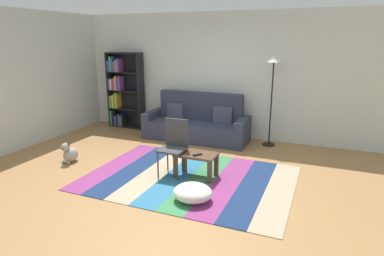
{
  "coord_description": "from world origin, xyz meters",
  "views": [
    {
      "loc": [
        2.18,
        -4.42,
        2.13
      ],
      "look_at": [
        0.09,
        0.61,
        0.65
      ],
      "focal_mm": 30.75,
      "sensor_mm": 36.0,
      "label": 1
    }
  ],
  "objects_px": {
    "pouf": "(193,193)",
    "dog": "(70,153)",
    "couch": "(197,124)",
    "coffee_table": "(196,158)",
    "tv_remote": "(197,155)",
    "standing_lamp": "(273,71)",
    "folding_chair": "(174,142)",
    "bookshelf": "(122,91)"
  },
  "relations": [
    {
      "from": "couch",
      "to": "tv_remote",
      "type": "relative_size",
      "value": 15.07
    },
    {
      "from": "coffee_table",
      "to": "tv_remote",
      "type": "height_order",
      "value": "tv_remote"
    },
    {
      "from": "tv_remote",
      "to": "couch",
      "type": "bearing_deg",
      "value": 150.81
    },
    {
      "from": "coffee_table",
      "to": "tv_remote",
      "type": "relative_size",
      "value": 4.31
    },
    {
      "from": "couch",
      "to": "folding_chair",
      "type": "relative_size",
      "value": 2.51
    },
    {
      "from": "bookshelf",
      "to": "coffee_table",
      "type": "height_order",
      "value": "bookshelf"
    },
    {
      "from": "pouf",
      "to": "tv_remote",
      "type": "relative_size",
      "value": 3.57
    },
    {
      "from": "bookshelf",
      "to": "pouf",
      "type": "xyz_separation_m",
      "value": [
        3.12,
        -2.99,
        -0.76
      ]
    },
    {
      "from": "standing_lamp",
      "to": "couch",
      "type": "bearing_deg",
      "value": -173.98
    },
    {
      "from": "folding_chair",
      "to": "dog",
      "type": "bearing_deg",
      "value": -151.7
    },
    {
      "from": "bookshelf",
      "to": "pouf",
      "type": "relative_size",
      "value": 3.4
    },
    {
      "from": "tv_remote",
      "to": "folding_chair",
      "type": "height_order",
      "value": "folding_chair"
    },
    {
      "from": "couch",
      "to": "bookshelf",
      "type": "distance_m",
      "value": 2.2
    },
    {
      "from": "couch",
      "to": "bookshelf",
      "type": "bearing_deg",
      "value": 172.3
    },
    {
      "from": "tv_remote",
      "to": "coffee_table",
      "type": "bearing_deg",
      "value": 162.6
    },
    {
      "from": "standing_lamp",
      "to": "folding_chair",
      "type": "distance_m",
      "value": 2.6
    },
    {
      "from": "couch",
      "to": "coffee_table",
      "type": "relative_size",
      "value": 3.5
    },
    {
      "from": "dog",
      "to": "folding_chair",
      "type": "relative_size",
      "value": 0.44
    },
    {
      "from": "coffee_table",
      "to": "folding_chair",
      "type": "relative_size",
      "value": 0.72
    },
    {
      "from": "coffee_table",
      "to": "standing_lamp",
      "type": "xyz_separation_m",
      "value": [
        0.78,
        2.09,
        1.22
      ]
    },
    {
      "from": "pouf",
      "to": "dog",
      "type": "distance_m",
      "value": 2.64
    },
    {
      "from": "dog",
      "to": "standing_lamp",
      "type": "xyz_separation_m",
      "value": [
        3.11,
        2.35,
        1.37
      ]
    },
    {
      "from": "standing_lamp",
      "to": "tv_remote",
      "type": "xyz_separation_m",
      "value": [
        -0.73,
        -2.17,
        -1.13
      ]
    },
    {
      "from": "dog",
      "to": "tv_remote",
      "type": "distance_m",
      "value": 2.39
    },
    {
      "from": "dog",
      "to": "standing_lamp",
      "type": "bearing_deg",
      "value": 37.11
    },
    {
      "from": "tv_remote",
      "to": "dog",
      "type": "bearing_deg",
      "value": -136.73
    },
    {
      "from": "coffee_table",
      "to": "folding_chair",
      "type": "height_order",
      "value": "folding_chair"
    },
    {
      "from": "folding_chair",
      "to": "coffee_table",
      "type": "bearing_deg",
      "value": 22.4
    },
    {
      "from": "dog",
      "to": "tv_remote",
      "type": "bearing_deg",
      "value": 4.44
    },
    {
      "from": "coffee_table",
      "to": "dog",
      "type": "height_order",
      "value": "dog"
    },
    {
      "from": "bookshelf",
      "to": "dog",
      "type": "xyz_separation_m",
      "value": [
        0.54,
        -2.47,
        -0.73
      ]
    },
    {
      "from": "coffee_table",
      "to": "tv_remote",
      "type": "xyz_separation_m",
      "value": [
        0.05,
        -0.08,
        0.1
      ]
    },
    {
      "from": "dog",
      "to": "standing_lamp",
      "type": "height_order",
      "value": "standing_lamp"
    },
    {
      "from": "bookshelf",
      "to": "standing_lamp",
      "type": "height_order",
      "value": "standing_lamp"
    },
    {
      "from": "standing_lamp",
      "to": "dog",
      "type": "bearing_deg",
      "value": -142.89
    },
    {
      "from": "couch",
      "to": "dog",
      "type": "bearing_deg",
      "value": -125.59
    },
    {
      "from": "couch",
      "to": "folding_chair",
      "type": "height_order",
      "value": "couch"
    },
    {
      "from": "pouf",
      "to": "standing_lamp",
      "type": "xyz_separation_m",
      "value": [
        0.52,
        2.86,
        1.41
      ]
    },
    {
      "from": "bookshelf",
      "to": "pouf",
      "type": "distance_m",
      "value": 4.39
    },
    {
      "from": "coffee_table",
      "to": "folding_chair",
      "type": "xyz_separation_m",
      "value": [
        -0.37,
        -0.01,
        0.22
      ]
    },
    {
      "from": "couch",
      "to": "pouf",
      "type": "bearing_deg",
      "value": -69.34
    },
    {
      "from": "pouf",
      "to": "standing_lamp",
      "type": "bearing_deg",
      "value": 79.65
    }
  ]
}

